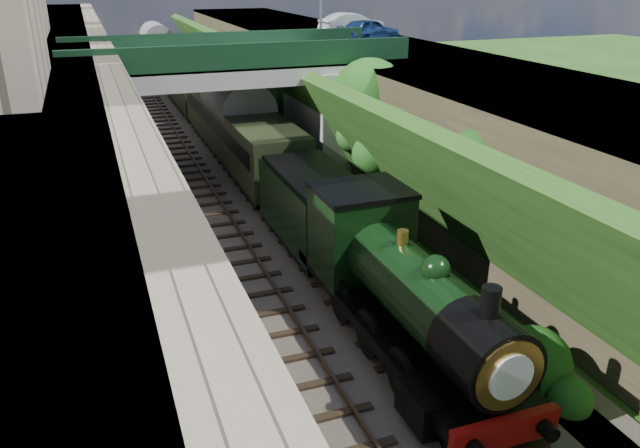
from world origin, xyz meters
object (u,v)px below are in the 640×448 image
(tree, at_px, (370,100))
(car_blue, at_px, (369,31))
(car_silver, at_px, (351,24))
(locomotive, at_px, (402,292))
(road_bridge, at_px, (244,102))
(tender, at_px, (314,212))

(tree, relative_size, car_blue, 1.61)
(car_blue, distance_m, car_silver, 4.76)
(car_silver, height_order, locomotive, car_silver)
(tree, relative_size, car_silver, 1.54)
(road_bridge, bearing_deg, car_blue, 24.77)
(locomotive, bearing_deg, road_bridge, 90.86)
(tender, bearing_deg, road_bridge, 91.51)
(car_blue, bearing_deg, tree, 136.90)
(road_bridge, bearing_deg, tender, -88.49)
(car_silver, xyz_separation_m, tender, (-9.21, -18.35, -5.34))
(tender, bearing_deg, tree, 48.69)
(tree, relative_size, locomotive, 0.65)
(road_bridge, distance_m, car_blue, 9.88)
(road_bridge, relative_size, car_blue, 3.91)
(road_bridge, distance_m, tender, 10.02)
(road_bridge, xyz_separation_m, tree, (4.97, -4.35, 0.57))
(tender, bearing_deg, car_blue, 58.65)
(car_blue, distance_m, locomotive, 23.18)
(car_blue, relative_size, tender, 0.68)
(tree, height_order, tender, tree)
(car_blue, xyz_separation_m, car_silver, (0.89, 4.68, 0.01))
(locomotive, height_order, tender, locomotive)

